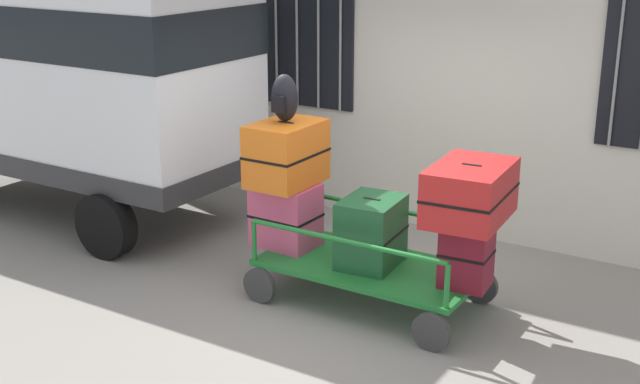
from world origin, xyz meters
name	(u,v)px	position (x,y,z in m)	size (l,w,h in m)	color
ground_plane	(348,298)	(0.00, 0.00, 0.00)	(40.00, 40.00, 0.00)	gray
building_wall	(459,8)	(0.00, 2.32, 2.50)	(12.00, 0.38, 5.00)	silver
van	(63,67)	(-4.12, 0.45, 1.76)	(4.60, 1.93, 2.89)	silver
luggage_cart	(370,270)	(0.22, 0.03, 0.32)	(2.07, 1.13, 0.38)	#1E722D
cart_railing	(371,230)	(0.22, 0.03, 0.71)	(1.96, 0.99, 0.40)	#1E722D
suitcase_left_bottom	(286,215)	(-0.70, 0.02, 0.69)	(0.60, 0.47, 0.62)	#CC4C72
suitcase_left_middle	(286,153)	(-0.70, 0.04, 1.30)	(0.53, 0.75, 0.60)	orange
suitcase_midleft_bottom	(371,232)	(0.22, 0.04, 0.70)	(0.55, 0.66, 0.63)	#194C28
suitcase_center_bottom	(467,253)	(1.14, 0.04, 0.68)	(0.44, 0.38, 0.61)	maroon
suitcase_center_middle	(470,192)	(1.14, 0.05, 1.23)	(0.66, 0.94, 0.48)	#B21E1E
backpack	(284,98)	(-0.73, 0.06, 1.82)	(0.27, 0.22, 0.44)	black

